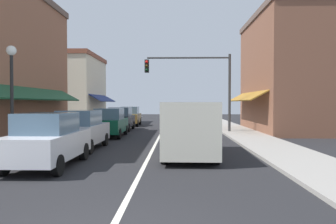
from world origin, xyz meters
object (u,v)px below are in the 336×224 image
at_px(van_in_lane, 189,127).
at_px(parked_car_distant_left, 130,116).
at_px(parked_car_third_left, 110,123).
at_px(traffic_signal_mast_arm, 199,78).
at_px(street_lamp_left_near, 12,82).
at_px(parked_car_nearest_left, 48,140).
at_px(parked_car_far_left, 121,119).
at_px(parked_car_second_left, 80,130).

bearing_deg(van_in_lane, parked_car_distant_left, 106.33).
xyz_separation_m(parked_car_third_left, traffic_signal_mast_arm, (5.71, 2.94, 2.97)).
bearing_deg(street_lamp_left_near, parked_car_nearest_left, -36.48).
bearing_deg(parked_car_nearest_left, parked_car_far_left, 90.30).
xyz_separation_m(parked_car_nearest_left, parked_car_second_left, (-0.13, 4.04, 0.00)).
distance_m(parked_car_third_left, street_lamp_left_near, 8.74).
relative_size(parked_car_nearest_left, van_in_lane, 0.79).
relative_size(parked_car_third_left, parked_car_far_left, 1.00).
xyz_separation_m(parked_car_far_left, parked_car_distant_left, (0.01, 5.15, 0.00)).
bearing_deg(parked_car_third_left, parked_car_distant_left, 90.49).
bearing_deg(parked_car_nearest_left, parked_car_third_left, 89.52).
xyz_separation_m(parked_car_far_left, van_in_lane, (4.80, -12.40, 0.27)).
height_order(parked_car_second_left, traffic_signal_mast_arm, traffic_signal_mast_arm).
bearing_deg(parked_car_distant_left, parked_car_third_left, -90.03).
height_order(parked_car_nearest_left, parked_car_distant_left, same).
height_order(parked_car_second_left, street_lamp_left_near, street_lamp_left_near).
bearing_deg(van_in_lane, street_lamp_left_near, -171.45).
distance_m(parked_car_far_left, street_lamp_left_near, 13.53).
relative_size(parked_car_second_left, traffic_signal_mast_arm, 0.68).
distance_m(parked_car_second_left, parked_car_far_left, 10.62).
height_order(parked_car_far_left, traffic_signal_mast_arm, traffic_signal_mast_arm).
bearing_deg(parked_car_nearest_left, street_lamp_left_near, 143.37).
bearing_deg(traffic_signal_mast_arm, parked_car_second_left, -124.47).
xyz_separation_m(parked_car_nearest_left, van_in_lane, (4.68, 2.26, 0.27)).
height_order(parked_car_second_left, parked_car_third_left, same).
distance_m(parked_car_nearest_left, parked_car_second_left, 4.04).
bearing_deg(parked_car_far_left, parked_car_third_left, -87.98).
bearing_deg(van_in_lane, traffic_signal_mast_arm, 85.11).
bearing_deg(traffic_signal_mast_arm, parked_car_far_left, 160.85).
bearing_deg(parked_car_second_left, parked_car_distant_left, 91.16).
height_order(parked_car_nearest_left, traffic_signal_mast_arm, traffic_signal_mast_arm).
distance_m(parked_car_nearest_left, traffic_signal_mast_arm, 14.18).
relative_size(parked_car_far_left, parked_car_distant_left, 0.99).
bearing_deg(van_in_lane, parked_car_far_left, 112.22).
bearing_deg(parked_car_second_left, traffic_signal_mast_arm, 56.75).
xyz_separation_m(parked_car_distant_left, street_lamp_left_near, (-1.77, -18.42, 2.00)).
bearing_deg(parked_car_nearest_left, parked_car_second_left, 91.65).
height_order(parked_car_far_left, street_lamp_left_near, street_lamp_left_near).
bearing_deg(parked_car_second_left, street_lamp_left_near, -122.36).
xyz_separation_m(parked_car_third_left, parked_car_far_left, (-0.17, 4.98, 0.00)).
bearing_deg(parked_car_third_left, van_in_lane, -58.47).
distance_m(parked_car_distant_left, street_lamp_left_near, 18.61).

